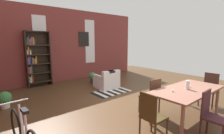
% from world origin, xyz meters
% --- Properties ---
extents(ground_plane, '(11.58, 11.58, 0.00)m').
position_xyz_m(ground_plane, '(0.00, 0.00, 0.00)').
color(ground_plane, '#4F351F').
extents(back_wall_brick, '(7.99, 0.12, 3.37)m').
position_xyz_m(back_wall_brick, '(0.00, 4.51, 1.68)').
color(back_wall_brick, brown).
rests_on(back_wall_brick, ground).
extents(window_pane_0, '(0.55, 0.02, 2.19)m').
position_xyz_m(window_pane_0, '(-1.22, 4.44, 1.85)').
color(window_pane_0, white).
extents(window_pane_1, '(0.55, 0.02, 2.19)m').
position_xyz_m(window_pane_1, '(1.22, 4.44, 1.85)').
color(window_pane_1, white).
extents(dining_table, '(1.99, 0.92, 0.76)m').
position_xyz_m(dining_table, '(0.51, -1.10, 0.68)').
color(dining_table, '#8D5C4B').
rests_on(dining_table, ground).
extents(vase_on_table, '(0.09, 0.09, 0.20)m').
position_xyz_m(vase_on_table, '(0.48, -1.10, 0.86)').
color(vase_on_table, silver).
rests_on(vase_on_table, dining_table).
extents(tealight_candle_0, '(0.04, 0.04, 0.04)m').
position_xyz_m(tealight_candle_0, '(0.68, -1.06, 0.78)').
color(tealight_candle_0, silver).
rests_on(tealight_candle_0, dining_table).
extents(tealight_candle_1, '(0.04, 0.04, 0.04)m').
position_xyz_m(tealight_candle_1, '(0.02, -1.01, 0.78)').
color(tealight_candle_1, silver).
rests_on(tealight_candle_1, dining_table).
extents(dining_chair_head_left, '(0.41, 0.41, 0.95)m').
position_xyz_m(dining_chair_head_left, '(-0.86, -1.10, 0.51)').
color(dining_chair_head_left, '#3E2E14').
rests_on(dining_chair_head_left, ground).
extents(dining_chair_near_left, '(0.41, 0.41, 0.95)m').
position_xyz_m(dining_chair_near_left, '(0.06, -1.79, 0.51)').
color(dining_chair_near_left, '#411F25').
rests_on(dining_chair_near_left, ground).
extents(dining_chair_head_right, '(0.42, 0.42, 0.95)m').
position_xyz_m(dining_chair_head_right, '(1.88, -1.10, 0.51)').
color(dining_chair_head_right, '#3F2620').
rests_on(dining_chair_head_right, ground).
extents(dining_chair_far_left, '(0.44, 0.44, 0.95)m').
position_xyz_m(dining_chair_far_left, '(0.06, -0.42, 0.51)').
color(dining_chair_far_left, '#4E3122').
rests_on(dining_chair_far_left, ground).
extents(bookshelf_tall, '(0.96, 0.30, 2.28)m').
position_xyz_m(bookshelf_tall, '(-1.48, 4.27, 1.16)').
color(bookshelf_tall, '#2D2319').
rests_on(bookshelf_tall, ground).
extents(armchair_white, '(0.83, 0.83, 0.75)m').
position_xyz_m(armchair_white, '(0.61, 2.19, 0.28)').
color(armchair_white, silver).
rests_on(armchair_white, ground).
extents(potted_plant_by_shelf, '(0.33, 0.33, 0.50)m').
position_xyz_m(potted_plant_by_shelf, '(0.56, 3.21, 0.29)').
color(potted_plant_by_shelf, '#333338').
rests_on(potted_plant_by_shelf, ground).
extents(potted_plant_corner, '(0.37, 0.37, 0.48)m').
position_xyz_m(potted_plant_corner, '(-2.83, 2.44, 0.27)').
color(potted_plant_corner, silver).
rests_on(potted_plant_corner, ground).
extents(striped_rug, '(1.41, 0.81, 0.01)m').
position_xyz_m(striped_rug, '(0.43, 1.69, 0.00)').
color(striped_rug, black).
rests_on(striped_rug, ground).
extents(framed_picture, '(0.56, 0.03, 0.72)m').
position_xyz_m(framed_picture, '(0.87, 4.44, 1.98)').
color(framed_picture, black).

